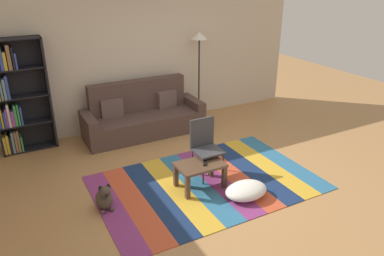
{
  "coord_description": "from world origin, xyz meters",
  "views": [
    {
      "loc": [
        -2.54,
        -4.26,
        2.92
      ],
      "look_at": [
        -0.03,
        0.44,
        0.65
      ],
      "focal_mm": 34.77,
      "sensor_mm": 36.0,
      "label": 1
    }
  ],
  "objects_px": {
    "dog": "(104,198)",
    "folding_chair": "(205,143)",
    "tv_remote": "(205,163)",
    "couch": "(143,117)",
    "standing_lamp": "(199,47)",
    "bookshelf": "(14,98)",
    "pouf": "(246,190)",
    "coffee_table": "(200,168)"
  },
  "relations": [
    {
      "from": "dog",
      "to": "folding_chair",
      "type": "relative_size",
      "value": 0.44
    },
    {
      "from": "folding_chair",
      "to": "tv_remote",
      "type": "bearing_deg",
      "value": -64.65
    },
    {
      "from": "couch",
      "to": "standing_lamp",
      "type": "bearing_deg",
      "value": 8.24
    },
    {
      "from": "couch",
      "to": "tv_remote",
      "type": "distance_m",
      "value": 2.27
    },
    {
      "from": "couch",
      "to": "folding_chair",
      "type": "distance_m",
      "value": 1.96
    },
    {
      "from": "couch",
      "to": "bookshelf",
      "type": "distance_m",
      "value": 2.24
    },
    {
      "from": "bookshelf",
      "to": "tv_remote",
      "type": "height_order",
      "value": "bookshelf"
    },
    {
      "from": "couch",
      "to": "pouf",
      "type": "distance_m",
      "value": 2.81
    },
    {
      "from": "bookshelf",
      "to": "dog",
      "type": "height_order",
      "value": "bookshelf"
    },
    {
      "from": "bookshelf",
      "to": "tv_remote",
      "type": "distance_m",
      "value": 3.42
    },
    {
      "from": "bookshelf",
      "to": "standing_lamp",
      "type": "xyz_separation_m",
      "value": [
        3.47,
        -0.09,
        0.55
      ]
    },
    {
      "from": "tv_remote",
      "to": "standing_lamp",
      "type": "bearing_deg",
      "value": 95.71
    },
    {
      "from": "bookshelf",
      "to": "pouf",
      "type": "relative_size",
      "value": 3.15
    },
    {
      "from": "coffee_table",
      "to": "dog",
      "type": "xyz_separation_m",
      "value": [
        -1.37,
        0.13,
        -0.15
      ]
    },
    {
      "from": "tv_remote",
      "to": "folding_chair",
      "type": "height_order",
      "value": "folding_chair"
    },
    {
      "from": "dog",
      "to": "standing_lamp",
      "type": "relative_size",
      "value": 0.22
    },
    {
      "from": "pouf",
      "to": "dog",
      "type": "bearing_deg",
      "value": 159.63
    },
    {
      "from": "coffee_table",
      "to": "pouf",
      "type": "xyz_separation_m",
      "value": [
        0.43,
        -0.54,
        -0.2
      ]
    },
    {
      "from": "couch",
      "to": "folding_chair",
      "type": "height_order",
      "value": "couch"
    },
    {
      "from": "couch",
      "to": "standing_lamp",
      "type": "relative_size",
      "value": 1.25
    },
    {
      "from": "bookshelf",
      "to": "pouf",
      "type": "height_order",
      "value": "bookshelf"
    },
    {
      "from": "couch",
      "to": "tv_remote",
      "type": "height_order",
      "value": "couch"
    },
    {
      "from": "dog",
      "to": "coffee_table",
      "type": "bearing_deg",
      "value": -5.5
    },
    {
      "from": "tv_remote",
      "to": "couch",
      "type": "bearing_deg",
      "value": 124.63
    },
    {
      "from": "coffee_table",
      "to": "folding_chair",
      "type": "distance_m",
      "value": 0.44
    },
    {
      "from": "bookshelf",
      "to": "coffee_table",
      "type": "relative_size",
      "value": 2.87
    },
    {
      "from": "bookshelf",
      "to": "folding_chair",
      "type": "bearing_deg",
      "value": -42.89
    },
    {
      "from": "dog",
      "to": "standing_lamp",
      "type": "height_order",
      "value": "standing_lamp"
    },
    {
      "from": "folding_chair",
      "to": "coffee_table",
      "type": "bearing_deg",
      "value": -75.36
    },
    {
      "from": "couch",
      "to": "coffee_table",
      "type": "height_order",
      "value": "couch"
    },
    {
      "from": "bookshelf",
      "to": "dog",
      "type": "relative_size",
      "value": 4.88
    },
    {
      "from": "standing_lamp",
      "to": "bookshelf",
      "type": "bearing_deg",
      "value": 178.5
    },
    {
      "from": "folding_chair",
      "to": "pouf",
      "type": "bearing_deg",
      "value": -22.85
    },
    {
      "from": "couch",
      "to": "tv_remote",
      "type": "bearing_deg",
      "value": -88.24
    },
    {
      "from": "dog",
      "to": "standing_lamp",
      "type": "xyz_separation_m",
      "value": [
        2.69,
        2.29,
        1.35
      ]
    },
    {
      "from": "dog",
      "to": "tv_remote",
      "type": "distance_m",
      "value": 1.46
    },
    {
      "from": "couch",
      "to": "tv_remote",
      "type": "xyz_separation_m",
      "value": [
        0.07,
        -2.27,
        0.06
      ]
    },
    {
      "from": "coffee_table",
      "to": "tv_remote",
      "type": "distance_m",
      "value": 0.11
    },
    {
      "from": "tv_remote",
      "to": "folding_chair",
      "type": "bearing_deg",
      "value": 93.61
    },
    {
      "from": "couch",
      "to": "coffee_table",
      "type": "distance_m",
      "value": 2.23
    },
    {
      "from": "standing_lamp",
      "to": "folding_chair",
      "type": "distance_m",
      "value": 2.58
    },
    {
      "from": "standing_lamp",
      "to": "tv_remote",
      "type": "relative_size",
      "value": 12.04
    }
  ]
}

